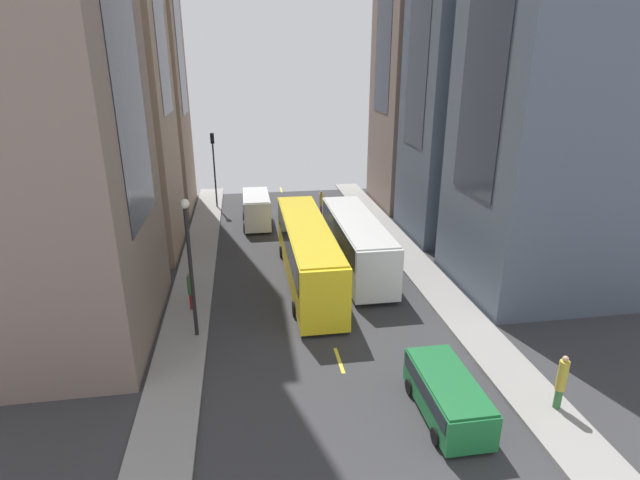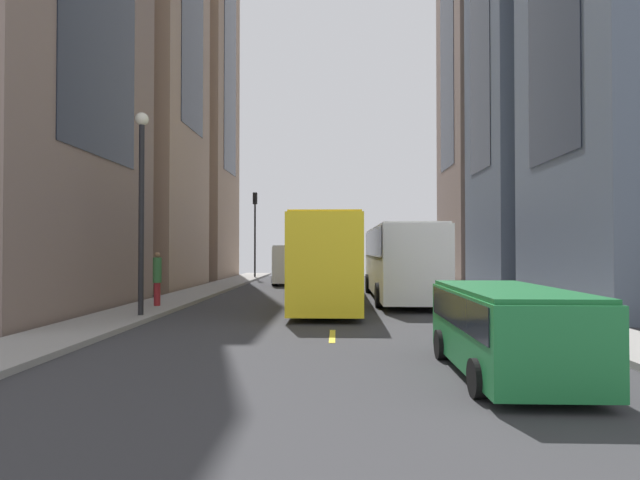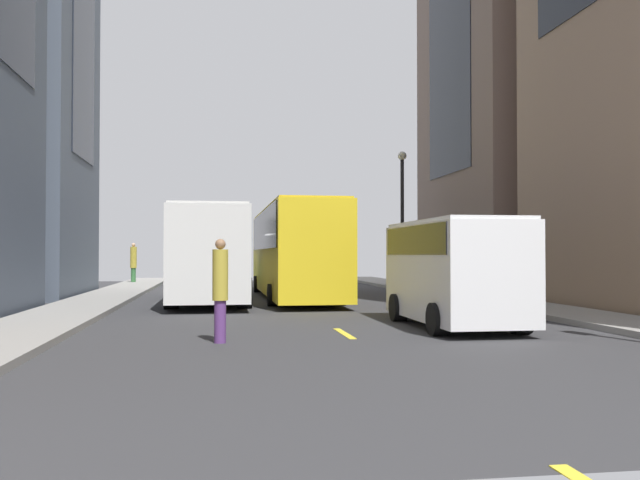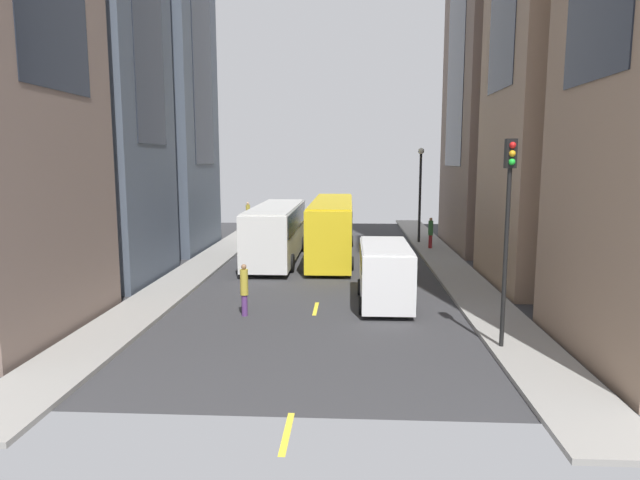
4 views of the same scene
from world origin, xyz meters
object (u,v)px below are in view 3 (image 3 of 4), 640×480
(pedestrian_crossing_mid, at_px, (428,265))
(streetcar_yellow, at_px, (293,245))
(car_green_0, at_px, (208,268))
(pedestrian_waiting_curb, at_px, (220,287))
(city_bus_white, at_px, (210,248))
(delivery_van_white, at_px, (454,265))
(pedestrian_walking_far, at_px, (133,261))

(pedestrian_crossing_mid, bearing_deg, streetcar_yellow, 82.59)
(car_green_0, xyz_separation_m, pedestrian_waiting_curb, (0.53, -26.29, 0.15))
(city_bus_white, xyz_separation_m, pedestrian_crossing_mid, (9.90, 4.38, -0.75))
(pedestrian_crossing_mid, distance_m, pedestrian_waiting_curb, 19.00)
(streetcar_yellow, xyz_separation_m, car_green_0, (-3.54, 12.80, -1.16))
(pedestrian_crossing_mid, relative_size, pedestrian_waiting_curb, 1.00)
(city_bus_white, bearing_deg, car_green_0, 90.87)
(car_green_0, distance_m, pedestrian_crossing_mid, 14.15)
(delivery_van_white, height_order, pedestrian_walking_far, delivery_van_white)
(delivery_van_white, height_order, car_green_0, delivery_van_white)
(pedestrian_crossing_mid, bearing_deg, pedestrian_waiting_curb, 118.43)
(streetcar_yellow, relative_size, car_green_0, 2.97)
(pedestrian_crossing_mid, bearing_deg, city_bus_white, 82.58)
(streetcar_yellow, height_order, pedestrian_waiting_curb, streetcar_yellow)
(car_green_0, bearing_deg, pedestrian_waiting_curb, -88.84)
(car_green_0, relative_size, pedestrian_crossing_mid, 2.18)
(streetcar_yellow, xyz_separation_m, pedestrian_crossing_mid, (6.58, 2.91, -0.86))
(delivery_van_white, relative_size, pedestrian_waiting_curb, 2.51)
(pedestrian_waiting_curb, bearing_deg, pedestrian_crossing_mid, -105.74)
(city_bus_white, distance_m, pedestrian_crossing_mid, 10.85)
(car_green_0, bearing_deg, city_bus_white, -89.13)
(city_bus_white, relative_size, pedestrian_waiting_curb, 5.37)
(car_green_0, distance_m, pedestrian_waiting_curb, 26.30)
(car_green_0, height_order, pedestrian_walking_far, pedestrian_walking_far)
(delivery_van_white, bearing_deg, pedestrian_walking_far, 112.90)
(streetcar_yellow, relative_size, pedestrian_walking_far, 5.95)
(streetcar_yellow, bearing_deg, city_bus_white, -156.17)
(city_bus_white, xyz_separation_m, pedestrian_walking_far, (-4.48, 14.71, -0.66))
(streetcar_yellow, height_order, car_green_0, streetcar_yellow)
(city_bus_white, relative_size, pedestrian_walking_far, 4.93)
(car_green_0, bearing_deg, pedestrian_crossing_mid, -44.35)
(pedestrian_walking_far, bearing_deg, car_green_0, -85.05)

